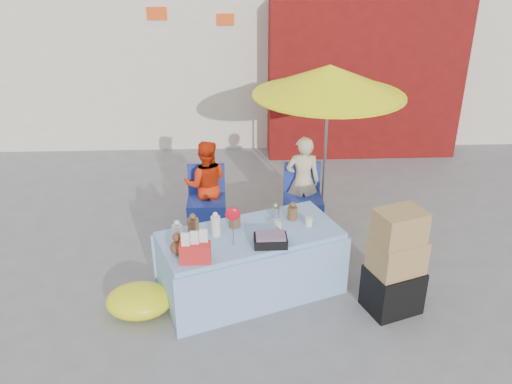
{
  "coord_description": "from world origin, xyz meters",
  "views": [
    {
      "loc": [
        -0.0,
        -4.66,
        3.54
      ],
      "look_at": [
        0.23,
        0.6,
        1.0
      ],
      "focal_mm": 38.0,
      "sensor_mm": 36.0,
      "label": 1
    }
  ],
  "objects_px": {
    "umbrella": "(329,81)",
    "chair_right": "(303,210)",
    "vendor_beige": "(303,181)",
    "box_stack": "(395,265)",
    "vendor_orange": "(206,184)",
    "chair_left": "(207,212)",
    "market_table": "(250,262)"
  },
  "relations": [
    {
      "from": "umbrella",
      "to": "chair_right",
      "type": "bearing_deg",
      "value": -136.54
    },
    {
      "from": "vendor_beige",
      "to": "box_stack",
      "type": "relative_size",
      "value": 1.07
    },
    {
      "from": "umbrella",
      "to": "box_stack",
      "type": "xyz_separation_m",
      "value": [
        0.41,
        -2.02,
        -1.36
      ]
    },
    {
      "from": "vendor_orange",
      "to": "box_stack",
      "type": "height_order",
      "value": "vendor_orange"
    },
    {
      "from": "chair_right",
      "to": "box_stack",
      "type": "xyz_separation_m",
      "value": [
        0.71,
        -1.74,
        0.27
      ]
    },
    {
      "from": "chair_left",
      "to": "chair_right",
      "type": "bearing_deg",
      "value": 0.11
    },
    {
      "from": "chair_left",
      "to": "chair_right",
      "type": "height_order",
      "value": "same"
    },
    {
      "from": "market_table",
      "to": "chair_right",
      "type": "distance_m",
      "value": 1.57
    },
    {
      "from": "vendor_beige",
      "to": "market_table",
      "type": "bearing_deg",
      "value": 64.09
    },
    {
      "from": "market_table",
      "to": "box_stack",
      "type": "xyz_separation_m",
      "value": [
        1.45,
        -0.36,
        0.16
      ]
    },
    {
      "from": "vendor_beige",
      "to": "box_stack",
      "type": "distance_m",
      "value": 2.0
    },
    {
      "from": "market_table",
      "to": "vendor_orange",
      "type": "relative_size",
      "value": 1.76
    },
    {
      "from": "chair_left",
      "to": "umbrella",
      "type": "distance_m",
      "value": 2.27
    },
    {
      "from": "vendor_orange",
      "to": "box_stack",
      "type": "relative_size",
      "value": 1.03
    },
    {
      "from": "market_table",
      "to": "chair_left",
      "type": "bearing_deg",
      "value": 89.67
    },
    {
      "from": "chair_right",
      "to": "box_stack",
      "type": "relative_size",
      "value": 0.74
    },
    {
      "from": "market_table",
      "to": "chair_left",
      "type": "xyz_separation_m",
      "value": [
        -0.51,
        1.38,
        -0.12
      ]
    },
    {
      "from": "chair_right",
      "to": "vendor_orange",
      "type": "bearing_deg",
      "value": 173.98
    },
    {
      "from": "chair_left",
      "to": "vendor_orange",
      "type": "height_order",
      "value": "vendor_orange"
    },
    {
      "from": "market_table",
      "to": "vendor_orange",
      "type": "bearing_deg",
      "value": 87.99
    },
    {
      "from": "vendor_orange",
      "to": "box_stack",
      "type": "bearing_deg",
      "value": 136.44
    },
    {
      "from": "market_table",
      "to": "umbrella",
      "type": "distance_m",
      "value": 2.48
    },
    {
      "from": "chair_right",
      "to": "umbrella",
      "type": "xyz_separation_m",
      "value": [
        0.3,
        0.28,
        1.64
      ]
    },
    {
      "from": "umbrella",
      "to": "box_stack",
      "type": "height_order",
      "value": "umbrella"
    },
    {
      "from": "vendor_beige",
      "to": "chair_right",
      "type": "bearing_deg",
      "value": 90.13
    },
    {
      "from": "vendor_beige",
      "to": "umbrella",
      "type": "height_order",
      "value": "umbrella"
    },
    {
      "from": "vendor_beige",
      "to": "chair_left",
      "type": "bearing_deg",
      "value": 6.24
    },
    {
      "from": "market_table",
      "to": "vendor_orange",
      "type": "xyz_separation_m",
      "value": [
        -0.51,
        1.51,
        0.22
      ]
    },
    {
      "from": "chair_left",
      "to": "market_table",
      "type": "bearing_deg",
      "value": -69.47
    },
    {
      "from": "vendor_beige",
      "to": "umbrella",
      "type": "relative_size",
      "value": 0.59
    },
    {
      "from": "market_table",
      "to": "vendor_beige",
      "type": "xyz_separation_m",
      "value": [
        0.74,
        1.51,
        0.24
      ]
    },
    {
      "from": "market_table",
      "to": "vendor_orange",
      "type": "height_order",
      "value": "vendor_orange"
    }
  ]
}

